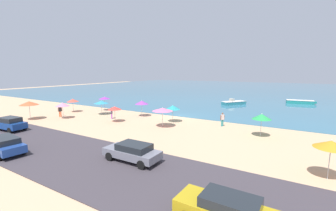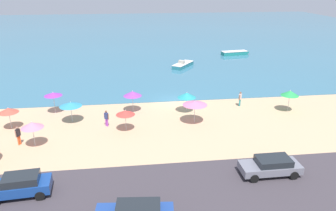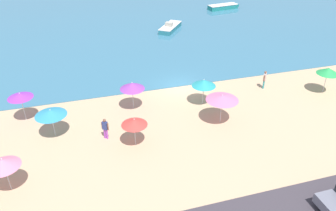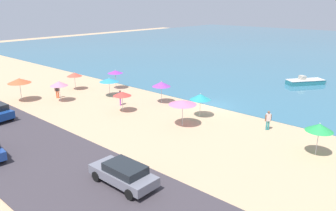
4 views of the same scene
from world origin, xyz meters
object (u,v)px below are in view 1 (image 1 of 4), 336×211
(beach_umbrella_3, at_px, (142,102))
(parked_car_1, at_px, (226,210))
(skiff_offshore, at_px, (300,102))
(parked_car_0, at_px, (133,151))
(parked_car_3, at_px, (4,144))
(skiff_nearshore, at_px, (234,103))
(beach_umbrella_0, at_px, (115,108))
(beach_umbrella_9, at_px, (162,110))
(parked_car_2, at_px, (10,123))
(beach_umbrella_4, at_px, (101,102))
(beach_umbrella_7, at_px, (29,103))
(beach_umbrella_6, at_px, (104,98))
(beach_umbrella_2, at_px, (173,107))
(bather_0, at_px, (60,110))
(beach_umbrella_1, at_px, (73,100))
(bather_2, at_px, (222,119))
(beach_umbrella_10, at_px, (62,104))
(beach_umbrella_5, at_px, (331,144))
(bather_1, at_px, (112,112))
(beach_umbrella_8, at_px, (262,117))

(beach_umbrella_3, height_order, parked_car_1, beach_umbrella_3)
(skiff_offshore, bearing_deg, parked_car_0, -104.48)
(parked_car_3, xyz_separation_m, skiff_nearshore, (9.09, 36.66, -0.39))
(parked_car_1, bearing_deg, beach_umbrella_0, 146.01)
(beach_umbrella_9, bearing_deg, parked_car_2, -143.37)
(beach_umbrella_9, distance_m, skiff_offshore, 33.65)
(beach_umbrella_4, xyz_separation_m, beach_umbrella_7, (-5.80, -7.68, 0.37))
(beach_umbrella_6, distance_m, parked_car_1, 31.86)
(beach_umbrella_2, distance_m, bather_0, 16.91)
(beach_umbrella_7, height_order, skiff_nearshore, beach_umbrella_7)
(beach_umbrella_3, relative_size, parked_car_1, 0.56)
(parked_car_0, bearing_deg, parked_car_1, -23.42)
(beach_umbrella_7, relative_size, parked_car_2, 0.63)
(beach_umbrella_2, relative_size, parked_car_3, 0.49)
(beach_umbrella_3, distance_m, skiff_offshore, 33.46)
(beach_umbrella_1, xyz_separation_m, bather_2, (24.04, 3.17, -0.98))
(beach_umbrella_10, distance_m, bather_2, 22.09)
(beach_umbrella_6, distance_m, skiff_nearshore, 24.95)
(beach_umbrella_7, distance_m, parked_car_2, 6.25)
(beach_umbrella_5, distance_m, bather_0, 32.36)
(beach_umbrella_4, relative_size, parked_car_2, 0.53)
(beach_umbrella_4, distance_m, skiff_offshore, 39.06)
(beach_umbrella_7, distance_m, skiff_offshore, 48.65)
(beach_umbrella_1, height_order, skiff_nearshore, beach_umbrella_1)
(beach_umbrella_7, height_order, beach_umbrella_9, beach_umbrella_7)
(bather_1, distance_m, bather_2, 15.31)
(beach_umbrella_2, xyz_separation_m, beach_umbrella_3, (-5.79, 0.86, 0.13))
(beach_umbrella_4, xyz_separation_m, bather_0, (-3.90, -4.39, -0.97))
(beach_umbrella_1, distance_m, beach_umbrella_3, 12.24)
(parked_car_0, bearing_deg, skiff_nearshore, 91.71)
(beach_umbrella_1, distance_m, beach_umbrella_10, 5.11)
(skiff_nearshore, distance_m, skiff_offshore, 13.93)
(beach_umbrella_2, xyz_separation_m, beach_umbrella_5, (16.26, -8.86, 0.31))
(parked_car_2, bearing_deg, skiff_offshore, 55.53)
(beach_umbrella_7, bearing_deg, parked_car_3, -35.11)
(beach_umbrella_9, height_order, beach_umbrella_10, beach_umbrella_9)
(beach_umbrella_3, bearing_deg, beach_umbrella_8, -6.87)
(beach_umbrella_7, height_order, bather_2, beach_umbrella_7)
(parked_car_0, bearing_deg, beach_umbrella_10, 159.52)
(beach_umbrella_2, xyz_separation_m, skiff_offshore, (14.40, 27.50, -1.54))
(beach_umbrella_5, relative_size, beach_umbrella_8, 1.05)
(beach_umbrella_5, xyz_separation_m, beach_umbrella_9, (-15.98, 5.86, -0.12))
(beach_umbrella_6, relative_size, skiff_offshore, 0.44)
(beach_umbrella_5, bearing_deg, beach_umbrella_0, 167.91)
(bather_1, relative_size, parked_car_2, 0.39)
(beach_umbrella_2, xyz_separation_m, parked_car_3, (-6.13, -17.13, -1.16))
(beach_umbrella_8, xyz_separation_m, bather_1, (-19.60, -1.48, -1.18))
(parked_car_0, xyz_separation_m, skiff_offshore, (10.46, 40.51, -0.37))
(beach_umbrella_5, relative_size, beach_umbrella_7, 0.97)
(beach_umbrella_6, bearing_deg, beach_umbrella_5, -18.80)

